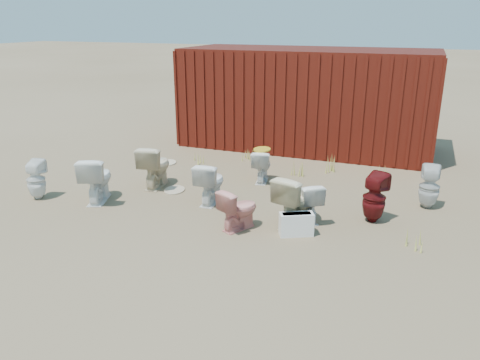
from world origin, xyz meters
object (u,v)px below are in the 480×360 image
(toilet_front_pink, at_px, (239,209))
(toilet_back_a, at_px, (36,180))
(toilet_front_e, at_px, (307,201))
(toilet_back_yellowlid, at_px, (262,166))
(shipping_container, at_px, (307,99))
(toilet_front_maroon, at_px, (374,198))
(toilet_back_e, at_px, (429,187))
(loose_tank, at_px, (296,224))
(toilet_front_a, at_px, (97,179))
(toilet_front_c, at_px, (210,182))
(toilet_back_beige_right, at_px, (296,200))
(toilet_back_beige_left, at_px, (155,166))

(toilet_front_pink, height_order, toilet_back_a, toilet_back_a)
(toilet_front_e, relative_size, toilet_back_yellowlid, 1.01)
(shipping_container, height_order, toilet_front_maroon, shipping_container)
(toilet_back_e, relative_size, loose_tank, 1.50)
(toilet_front_pink, xyz_separation_m, toilet_back_e, (2.71, 1.96, 0.05))
(toilet_front_a, relative_size, toilet_back_e, 1.09)
(toilet_front_pink, distance_m, toilet_front_c, 1.20)
(toilet_front_e, height_order, toilet_back_a, toilet_back_a)
(toilet_front_c, xyz_separation_m, toilet_back_beige_right, (1.65, -0.40, 0.04))
(shipping_container, bearing_deg, toilet_front_maroon, -63.28)
(toilet_front_pink, bearing_deg, toilet_front_maroon, -124.32)
(shipping_container, distance_m, toilet_front_pink, 5.34)
(shipping_container, bearing_deg, toilet_back_yellowlid, -92.83)
(toilet_front_e, relative_size, toilet_back_e, 0.87)
(shipping_container, distance_m, toilet_back_beige_right, 4.99)
(toilet_front_maroon, bearing_deg, toilet_front_c, 25.32)
(shipping_container, xyz_separation_m, toilet_back_yellowlid, (-0.15, -3.02, -0.88))
(toilet_back_beige_left, xyz_separation_m, toilet_back_e, (4.90, 0.73, -0.04))
(toilet_front_a, relative_size, toilet_front_pink, 1.27)
(shipping_container, relative_size, toilet_front_pink, 9.26)
(shipping_container, height_order, toilet_front_e, shipping_container)
(toilet_front_maroon, distance_m, loose_tank, 1.39)
(toilet_back_a, height_order, toilet_back_beige_left, toilet_back_beige_left)
(toilet_back_beige_left, bearing_deg, toilet_back_e, -178.84)
(toilet_front_a, xyz_separation_m, toilet_back_yellowlid, (2.38, 2.04, -0.09))
(toilet_front_a, bearing_deg, toilet_back_yellowlid, -159.56)
(toilet_back_a, relative_size, loose_tank, 1.43)
(shipping_container, relative_size, toilet_front_e, 9.20)
(toilet_back_a, distance_m, toilet_back_e, 6.87)
(toilet_front_e, relative_size, loose_tank, 1.30)
(toilet_front_a, xyz_separation_m, toilet_back_a, (-1.07, -0.31, -0.05))
(shipping_container, bearing_deg, toilet_back_beige_right, -78.03)
(toilet_front_e, distance_m, toilet_back_beige_left, 3.14)
(toilet_front_c, relative_size, loose_tank, 1.49)
(toilet_front_a, relative_size, toilet_back_a, 1.15)
(loose_tank, bearing_deg, toilet_front_e, 61.49)
(toilet_front_e, relative_size, toilet_back_beige_right, 0.78)
(toilet_front_c, distance_m, toilet_back_e, 3.74)
(shipping_container, bearing_deg, toilet_front_a, -116.49)
(toilet_back_yellowlid, distance_m, toilet_back_e, 3.11)
(shipping_container, distance_m, toilet_back_a, 6.53)
(toilet_front_maroon, height_order, toilet_back_yellowlid, toilet_front_maroon)
(toilet_front_maroon, distance_m, toilet_front_e, 1.06)
(toilet_front_pink, bearing_deg, toilet_back_yellowlid, -53.00)
(toilet_front_c, distance_m, toilet_front_maroon, 2.76)
(toilet_back_yellowlid, distance_m, loose_tank, 2.50)
(toilet_front_pink, distance_m, toilet_front_e, 1.13)
(toilet_front_maroon, relative_size, toilet_back_e, 1.07)
(toilet_front_maroon, relative_size, toilet_back_yellowlid, 1.24)
(toilet_front_pink, relative_size, toilet_back_yellowlid, 1.01)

